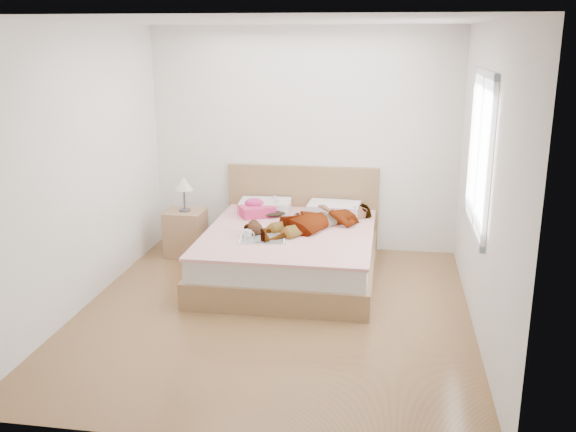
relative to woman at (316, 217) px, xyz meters
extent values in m
plane|color=#4B2B17|center=(-0.25, -1.14, -0.62)|extent=(4.00, 4.00, 0.00)
imported|color=silver|center=(0.00, 0.00, 0.00)|extent=(1.54, 1.57, 0.22)
ellipsoid|color=black|center=(-0.57, 0.45, -0.07)|extent=(0.51, 0.57, 0.07)
cube|color=silver|center=(-0.50, 0.40, 0.08)|extent=(0.10, 0.10, 0.05)
plane|color=white|center=(-0.25, -1.14, 1.98)|extent=(4.00, 4.00, 0.00)
plane|color=white|center=(-0.25, 0.86, 0.68)|extent=(3.60, 0.00, 3.60)
plane|color=silver|center=(-0.25, -3.14, 0.68)|extent=(3.60, 0.00, 3.60)
plane|color=silver|center=(-2.05, -1.14, 0.68)|extent=(0.00, 4.00, 4.00)
plane|color=silver|center=(1.55, -1.14, 0.68)|extent=(0.00, 4.00, 4.00)
cube|color=white|center=(1.52, -0.84, 0.88)|extent=(0.02, 1.10, 1.30)
cube|color=silver|center=(1.52, -1.42, 0.88)|extent=(0.04, 0.06, 1.42)
cube|color=silver|center=(1.52, -0.26, 0.88)|extent=(0.04, 0.06, 1.42)
cube|color=silver|center=(1.52, -0.84, 0.20)|extent=(0.04, 1.22, 0.06)
cube|color=silver|center=(1.52, -0.84, 1.56)|extent=(0.04, 1.22, 0.06)
cube|color=silver|center=(1.52, -0.84, 0.88)|extent=(0.03, 0.04, 1.30)
cube|color=olive|center=(-0.25, -0.19, -0.49)|extent=(1.78, 2.08, 0.26)
cube|color=silver|center=(-0.25, -0.19, -0.25)|extent=(1.70, 2.00, 0.22)
cube|color=silver|center=(-0.25, -0.19, -0.13)|extent=(1.74, 2.04, 0.03)
cube|color=olive|center=(-0.25, 0.82, -0.12)|extent=(1.80, 0.07, 1.00)
cube|color=white|center=(-0.65, 0.53, -0.05)|extent=(0.61, 0.44, 0.13)
cube|color=white|center=(0.15, 0.53, -0.05)|extent=(0.60, 0.43, 0.13)
cube|color=#D23981|center=(-0.71, 0.32, -0.05)|extent=(0.47, 0.44, 0.12)
ellipsoid|color=#D03887|center=(-0.75, 0.36, 0.03)|extent=(0.24, 0.20, 0.11)
cube|color=white|center=(-0.47, -0.54, -0.10)|extent=(0.49, 0.37, 0.01)
cube|color=white|center=(-0.59, -0.56, -0.09)|extent=(0.27, 0.33, 0.02)
cube|color=#252525|center=(-0.36, -0.52, -0.09)|extent=(0.27, 0.33, 0.02)
cylinder|color=white|center=(-0.63, -0.52, -0.06)|extent=(0.10, 0.10, 0.09)
torus|color=silver|center=(-0.59, -0.53, -0.06)|extent=(0.07, 0.03, 0.07)
cylinder|color=black|center=(-0.63, -0.52, -0.03)|extent=(0.09, 0.09, 0.00)
ellipsoid|color=#321B0D|center=(-0.59, -0.42, -0.04)|extent=(0.21, 0.23, 0.15)
ellipsoid|color=#ECE4C5|center=(-0.58, -0.43, -0.02)|extent=(0.11, 0.12, 0.07)
sphere|color=black|center=(-0.61, -0.31, -0.02)|extent=(0.11, 0.11, 0.11)
sphere|color=pink|center=(-0.66, -0.29, 0.00)|extent=(0.04, 0.04, 0.04)
sphere|color=#FFA6D0|center=(-0.58, -0.27, 0.00)|extent=(0.04, 0.04, 0.04)
ellipsoid|color=black|center=(-0.64, -0.47, -0.07)|extent=(0.06, 0.07, 0.03)
ellipsoid|color=black|center=(-0.51, -0.44, -0.07)|extent=(0.06, 0.07, 0.03)
cube|color=olive|center=(-1.56, 0.32, -0.36)|extent=(0.44, 0.40, 0.53)
cylinder|color=#474747|center=(-1.56, 0.32, -0.08)|extent=(0.14, 0.14, 0.02)
cylinder|color=#494949|center=(-1.56, 0.32, 0.05)|extent=(0.02, 0.02, 0.27)
cone|color=silver|center=(-1.56, 0.32, 0.24)|extent=(0.22, 0.22, 0.15)
camera|label=1|loc=(0.74, -6.53, 1.88)|focal=40.00mm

